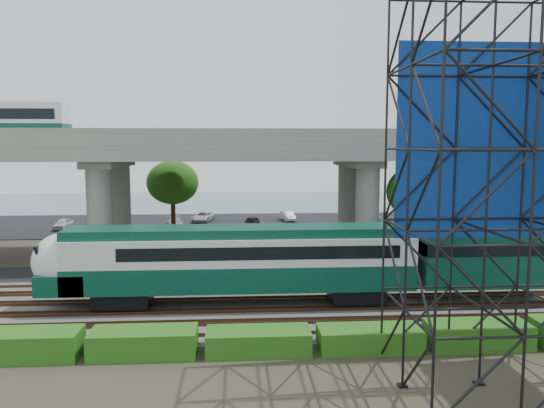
{
  "coord_description": "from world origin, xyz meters",
  "views": [
    {
      "loc": [
        0.1,
        -26.9,
        9.15
      ],
      "look_at": [
        2.3,
        6.0,
        5.47
      ],
      "focal_mm": 35.0,
      "sensor_mm": 36.0,
      "label": 1
    }
  ],
  "objects": [
    {
      "name": "parking_lot",
      "position": [
        0.0,
        34.0,
        0.04
      ],
      "size": [
        90.0,
        18.0,
        0.08
      ],
      "primitive_type": "cube",
      "color": "black",
      "rests_on": "ground"
    },
    {
      "name": "harbor_water",
      "position": [
        0.0,
        56.0,
        0.01
      ],
      "size": [
        140.0,
        40.0,
        0.03
      ],
      "primitive_type": "cube",
      "color": "#445A6F",
      "rests_on": "ground"
    },
    {
      "name": "parked_cars",
      "position": [
        1.03,
        33.5,
        0.67
      ],
      "size": [
        36.69,
        9.45,
        1.22
      ],
      "color": "silver",
      "rests_on": "parking_lot"
    },
    {
      "name": "commuter_train",
      "position": [
        2.44,
        2.0,
        2.88
      ],
      "size": [
        29.3,
        3.06,
        4.3
      ],
      "color": "black",
      "rests_on": "rail_tracks"
    },
    {
      "name": "overpass",
      "position": [
        -1.4,
        16.0,
        8.21
      ],
      "size": [
        80.0,
        12.0,
        12.4
      ],
      "color": "#9E9B93",
      "rests_on": "ground"
    },
    {
      "name": "hedge_strip",
      "position": [
        1.01,
        -4.3,
        0.56
      ],
      "size": [
        34.6,
        1.8,
        1.2
      ],
      "color": "#225914",
      "rests_on": "ground"
    },
    {
      "name": "ground",
      "position": [
        0.0,
        0.0,
        0.0
      ],
      "size": [
        140.0,
        140.0,
        0.0
      ],
      "primitive_type": "plane",
      "color": "#474233",
      "rests_on": "ground"
    },
    {
      "name": "service_road",
      "position": [
        0.0,
        10.5,
        0.04
      ],
      "size": [
        90.0,
        5.0,
        0.08
      ],
      "primitive_type": "cube",
      "color": "black",
      "rests_on": "ground"
    },
    {
      "name": "scaffold_tower",
      "position": [
        10.86,
        -7.98,
        7.47
      ],
      "size": [
        9.36,
        6.36,
        15.0
      ],
      "color": "black",
      "rests_on": "ground"
    },
    {
      "name": "trees",
      "position": [
        -4.67,
        16.17,
        5.57
      ],
      "size": [
        40.94,
        16.94,
        7.69
      ],
      "color": "#382314",
      "rests_on": "ground"
    },
    {
      "name": "rail_tracks",
      "position": [
        0.0,
        2.0,
        0.28
      ],
      "size": [
        90.0,
        9.52,
        0.16
      ],
      "color": "#472D1E",
      "rests_on": "ballast_bed"
    },
    {
      "name": "ballast_bed",
      "position": [
        0.0,
        2.0,
        0.1
      ],
      "size": [
        90.0,
        12.0,
        0.2
      ],
      "primitive_type": "cube",
      "color": "slate",
      "rests_on": "ground"
    }
  ]
}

